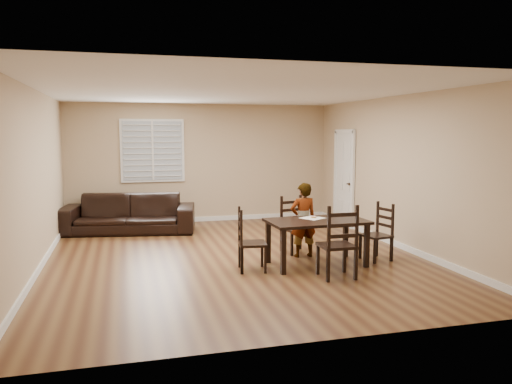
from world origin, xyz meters
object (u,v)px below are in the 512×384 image
(chair_near, at_px, (293,226))
(chair_left, at_px, (245,242))
(chair_right, at_px, (381,234))
(sofa, at_px, (129,214))
(dining_table, at_px, (317,226))
(child, at_px, (303,220))
(donut, at_px, (314,217))
(chair_far, at_px, (340,246))

(chair_near, height_order, chair_left, chair_near)
(chair_right, relative_size, sofa, 0.35)
(dining_table, bearing_deg, chair_near, 91.12)
(dining_table, bearing_deg, child, 90.00)
(donut, bearing_deg, child, 95.12)
(chair_left, height_order, child, child)
(chair_far, bearing_deg, sofa, -55.67)
(chair_near, relative_size, child, 0.78)
(chair_near, bearing_deg, donut, -96.59)
(chair_near, relative_size, donut, 10.68)
(dining_table, xyz_separation_m, child, (-0.02, 0.55, -0.00))
(dining_table, relative_size, sofa, 0.58)
(chair_right, xyz_separation_m, sofa, (-3.94, 3.35, -0.03))
(sofa, bearing_deg, chair_near, -32.00)
(chair_far, xyz_separation_m, child, (-0.05, 1.37, 0.14))
(dining_table, relative_size, chair_right, 1.67)
(chair_far, distance_m, chair_right, 1.43)
(dining_table, distance_m, child, 0.55)
(chair_right, height_order, sofa, chair_right)
(chair_left, relative_size, chair_right, 1.02)
(chair_near, xyz_separation_m, child, (0.04, -0.42, 0.18))
(chair_right, xyz_separation_m, child, (-1.17, 0.48, 0.20))
(chair_near, height_order, chair_far, chair_far)
(dining_table, relative_size, child, 1.25)
(chair_far, bearing_deg, chair_near, -86.66)
(chair_far, relative_size, chair_right, 1.14)
(chair_near, height_order, sofa, chair_near)
(chair_left, bearing_deg, chair_right, -79.75)
(chair_near, xyz_separation_m, chair_far, (0.08, -1.78, 0.04))
(chair_far, bearing_deg, child, -87.33)
(chair_far, height_order, sofa, chair_far)
(chair_left, relative_size, sofa, 0.35)
(chair_far, relative_size, sofa, 0.40)
(dining_table, relative_size, chair_near, 1.60)
(dining_table, relative_size, chair_far, 1.46)
(chair_near, bearing_deg, chair_far, -98.92)
(dining_table, bearing_deg, chair_far, -90.46)
(dining_table, height_order, chair_left, chair_left)
(donut, bearing_deg, chair_left, -170.47)
(chair_right, distance_m, sofa, 5.17)
(child, bearing_deg, donut, 92.51)
(donut, distance_m, sofa, 4.30)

